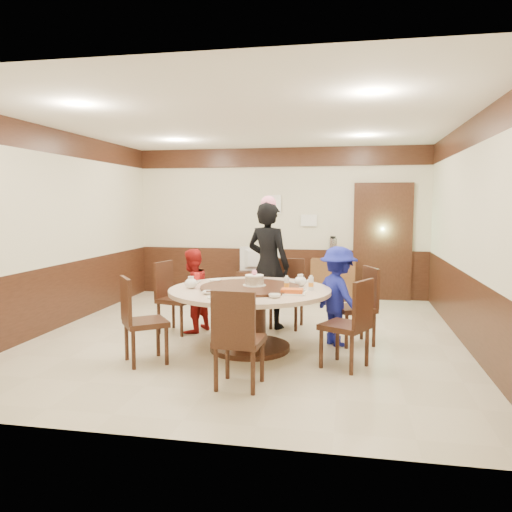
% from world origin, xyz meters
% --- Properties ---
extents(room, '(6.00, 6.04, 2.84)m').
position_xyz_m(room, '(0.01, 0.01, 1.08)').
color(room, beige).
rests_on(room, ground).
extents(banquet_table, '(1.94, 1.94, 0.78)m').
position_xyz_m(banquet_table, '(0.15, -0.61, 0.53)').
color(banquet_table, '#351B10').
rests_on(banquet_table, ground).
extents(chair_0, '(0.58, 0.58, 0.97)m').
position_xyz_m(chair_0, '(1.41, -0.11, 0.30)').
color(chair_0, '#351B10').
rests_on(chair_0, ground).
extents(chair_1, '(0.49, 0.50, 0.97)m').
position_xyz_m(chair_1, '(0.45, 0.58, 0.30)').
color(chair_1, '#351B10').
rests_on(chair_1, ground).
extents(chair_2, '(0.54, 0.53, 0.97)m').
position_xyz_m(chair_2, '(-1.02, 0.01, 0.30)').
color(chair_2, '#351B10').
rests_on(chair_2, ground).
extents(chair_3, '(0.62, 0.62, 0.97)m').
position_xyz_m(chair_3, '(-0.91, -1.33, 0.30)').
color(chair_3, '#351B10').
rests_on(chair_3, ground).
extents(chair_4, '(0.47, 0.48, 0.97)m').
position_xyz_m(chair_4, '(0.29, -1.86, 0.30)').
color(chair_4, '#351B10').
rests_on(chair_4, ground).
extents(chair_5, '(0.60, 0.59, 0.97)m').
position_xyz_m(chair_5, '(1.30, -1.08, 0.30)').
color(chair_5, '#351B10').
rests_on(chair_5, ground).
extents(person_standing, '(0.76, 0.64, 1.78)m').
position_xyz_m(person_standing, '(0.18, 0.53, 0.89)').
color(person_standing, black).
rests_on(person_standing, ground).
extents(person_red, '(0.61, 0.68, 1.15)m').
position_xyz_m(person_red, '(-0.80, 0.06, 0.57)').
color(person_red, '#A21715').
rests_on(person_red, ground).
extents(person_blue, '(0.86, 0.91, 1.24)m').
position_xyz_m(person_blue, '(1.19, -0.21, 0.62)').
color(person_blue, navy).
rests_on(person_blue, ground).
extents(birthday_cake, '(0.28, 0.28, 0.19)m').
position_xyz_m(birthday_cake, '(0.19, -0.57, 0.85)').
color(birthday_cake, white).
rests_on(birthday_cake, banquet_table).
extents(teapot_left, '(0.17, 0.15, 0.13)m').
position_xyz_m(teapot_left, '(-0.55, -0.73, 0.81)').
color(teapot_left, white).
rests_on(teapot_left, banquet_table).
extents(teapot_right, '(0.17, 0.15, 0.13)m').
position_xyz_m(teapot_right, '(0.72, -0.32, 0.81)').
color(teapot_right, white).
rests_on(teapot_right, banquet_table).
extents(bowl_0, '(0.17, 0.17, 0.04)m').
position_xyz_m(bowl_0, '(-0.38, -0.24, 0.77)').
color(bowl_0, white).
rests_on(bowl_0, banquet_table).
extents(bowl_1, '(0.13, 0.13, 0.04)m').
position_xyz_m(bowl_1, '(0.53, -1.15, 0.77)').
color(bowl_1, white).
rests_on(bowl_1, banquet_table).
extents(bowl_2, '(0.15, 0.15, 0.04)m').
position_xyz_m(bowl_2, '(-0.23, -1.07, 0.77)').
color(bowl_2, white).
rests_on(bowl_2, banquet_table).
extents(bowl_3, '(0.12, 0.12, 0.04)m').
position_xyz_m(bowl_3, '(0.77, -0.74, 0.77)').
color(bowl_3, white).
rests_on(bowl_3, banquet_table).
extents(saucer_near, '(0.18, 0.18, 0.01)m').
position_xyz_m(saucer_near, '(-0.10, -1.26, 0.76)').
color(saucer_near, white).
rests_on(saucer_near, banquet_table).
extents(saucer_far, '(0.18, 0.18, 0.01)m').
position_xyz_m(saucer_far, '(0.60, -0.11, 0.76)').
color(saucer_far, white).
rests_on(saucer_far, banquet_table).
extents(shrimp_platter, '(0.30, 0.20, 0.06)m').
position_xyz_m(shrimp_platter, '(0.69, -0.90, 0.78)').
color(shrimp_platter, white).
rests_on(shrimp_platter, banquet_table).
extents(bottle_0, '(0.06, 0.06, 0.16)m').
position_xyz_m(bottle_0, '(0.60, -0.70, 0.83)').
color(bottle_0, white).
rests_on(bottle_0, banquet_table).
extents(bottle_1, '(0.06, 0.06, 0.16)m').
position_xyz_m(bottle_1, '(0.88, -0.61, 0.83)').
color(bottle_1, white).
rests_on(bottle_1, banquet_table).
extents(tv_stand, '(0.85, 0.45, 0.50)m').
position_xyz_m(tv_stand, '(-0.33, 2.75, 0.25)').
color(tv_stand, '#351B10').
rests_on(tv_stand, ground).
extents(television, '(0.79, 0.23, 0.45)m').
position_xyz_m(television, '(-0.33, 2.75, 0.73)').
color(television, gray).
rests_on(television, tv_stand).
extents(side_cabinet, '(0.80, 0.40, 0.75)m').
position_xyz_m(side_cabinet, '(1.02, 2.78, 0.38)').
color(side_cabinet, brown).
rests_on(side_cabinet, ground).
extents(thermos, '(0.15, 0.15, 0.38)m').
position_xyz_m(thermos, '(1.01, 2.78, 0.94)').
color(thermos, silver).
rests_on(thermos, side_cabinet).
extents(notice_left, '(0.25, 0.00, 0.35)m').
position_xyz_m(notice_left, '(-0.10, 2.96, 1.75)').
color(notice_left, white).
rests_on(notice_left, room).
extents(notice_right, '(0.30, 0.00, 0.22)m').
position_xyz_m(notice_right, '(0.55, 2.96, 1.45)').
color(notice_right, white).
rests_on(notice_right, room).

